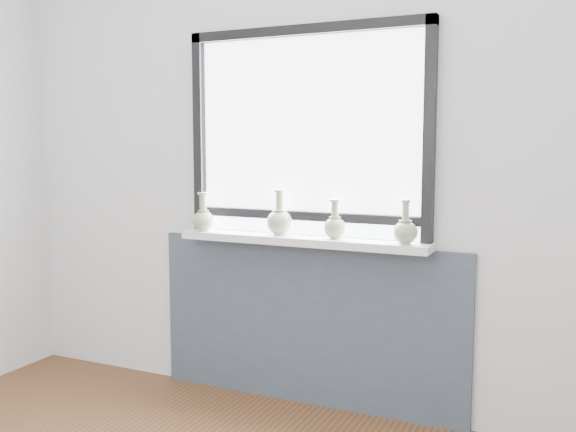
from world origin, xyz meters
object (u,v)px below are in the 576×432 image
at_px(vase_b, 280,220).
at_px(vase_c, 335,225).
at_px(vase_d, 405,230).
at_px(windowsill, 301,240).
at_px(vase_a, 203,218).

distance_m(vase_b, vase_c, 0.31).
bearing_deg(vase_d, windowsill, 178.08).
distance_m(vase_a, vase_c, 0.74).
xyz_separation_m(vase_a, vase_c, (0.74, 0.03, -0.00)).
height_order(vase_c, vase_d, vase_d).
relative_size(vase_a, vase_c, 1.06).
height_order(vase_b, vase_d, vase_b).
xyz_separation_m(windowsill, vase_d, (0.54, -0.02, 0.08)).
xyz_separation_m(vase_b, vase_c, (0.31, -0.01, -0.01)).
height_order(vase_b, vase_c, vase_b).
bearing_deg(windowsill, vase_d, -1.92).
bearing_deg(windowsill, vase_a, -177.00).
distance_m(windowsill, vase_a, 0.57).
xyz_separation_m(vase_a, vase_b, (0.44, 0.04, 0.01)).
distance_m(vase_a, vase_b, 0.44).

